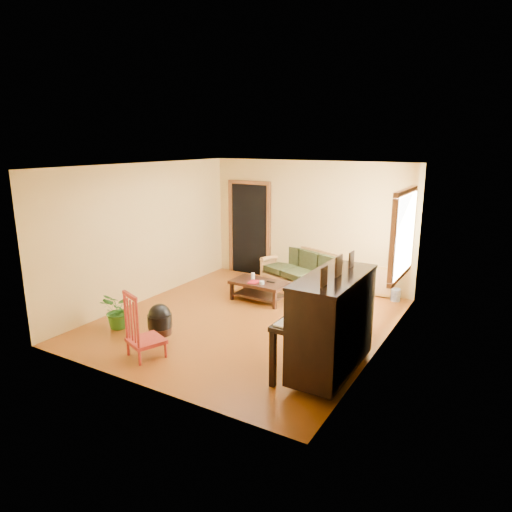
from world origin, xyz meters
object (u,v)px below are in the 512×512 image
Objects in this scene: piano at (332,326)px; footstool at (160,323)px; sofa at (300,269)px; coffee_table at (259,291)px; ceramic_crock at (396,295)px; potted_plant at (119,310)px; red_chair at (145,324)px; armchair at (345,314)px.

piano is 2.86m from footstool.
piano reaches higher than sofa.
ceramic_crock is (2.26, 1.33, -0.08)m from coffee_table.
piano is 3.57m from potted_plant.
coffee_table is at bearing 60.43° from potted_plant.
red_chair is at bearing -25.81° from potted_plant.
coffee_table is 0.70× the size of piano.
piano is at bearing -38.01° from sofa.
potted_plant is at bearing 175.70° from red_chair.
ceramic_crock is 5.09m from potted_plant.
piano is 3.97× the size of footstool.
armchair is 2.97m from red_chair.
coffee_table is 2.62m from ceramic_crock.
ceramic_crock is (1.93, 0.18, -0.28)m from sofa.
sofa is 7.98× the size of ceramic_crock.
potted_plant is (-0.72, -0.17, 0.12)m from footstool.
sofa is 2.20× the size of armchair.
coffee_table is at bearing 107.24° from red_chair.
piano is 6.58× the size of ceramic_crock.
footstool is at bearing 12.90° from potted_plant.
potted_plant is (-3.53, -0.32, -0.37)m from piano.
potted_plant reaches higher than footstool.
coffee_table is 2.76× the size of footstool.
coffee_table is 2.65m from potted_plant.
ceramic_crock is (0.03, 3.31, -0.56)m from piano.
armchair is at bearing -29.32° from sofa.
piano reaches higher than footstool.
sofa is 3.04× the size of potted_plant.
coffee_table is 1.27× the size of armchair.
sofa reaches higher than potted_plant.
piano is at bearing 40.60° from red_chair.
coffee_table is at bearing 132.76° from armchair.
potted_plant is at bearing -134.50° from ceramic_crock.
sofa is at bearing 106.21° from armchair.
red_chair is at bearing -61.77° from footstool.
piano is 1.57× the size of red_chair.
ceramic_crock is at bearing 30.42° from coffee_table.
footstool is (-2.81, -0.15, -0.49)m from piano.
red_chair reaches higher than footstool.
potted_plant is at bearing 179.36° from armchair.
piano is 2.50× the size of potted_plant.
ceramic_crock is at bearing 89.57° from piano.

